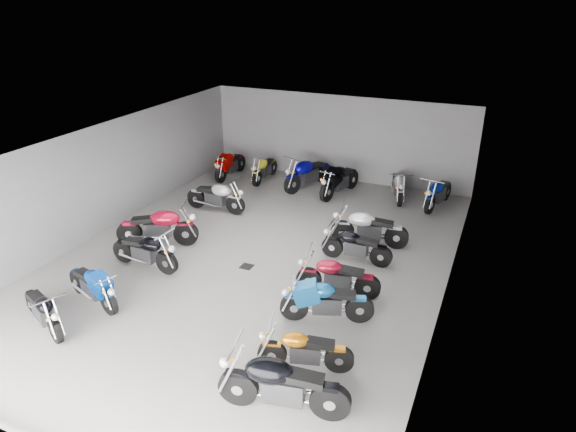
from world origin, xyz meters
name	(u,v)px	position (x,y,z in m)	size (l,w,h in m)	color
ground	(255,258)	(0.00, 0.00, 0.00)	(14.00, 14.00, 0.00)	gray
wall_back	(338,138)	(0.00, 7.00, 1.60)	(10.00, 0.10, 3.20)	slate
wall_left	(103,178)	(-5.00, 0.00, 1.60)	(0.10, 14.00, 3.20)	slate
wall_right	(452,239)	(5.00, 0.00, 1.60)	(0.10, 14.00, 3.20)	slate
ceiling	(252,144)	(0.00, 0.00, 3.22)	(10.00, 14.00, 0.04)	black
drain_grate	(247,266)	(0.00, -0.50, 0.01)	(0.32, 0.32, 0.01)	black
motorcycle_left_a	(43,310)	(-2.74, -4.61, 0.46)	(1.81, 0.89, 0.84)	black
motorcycle_left_b	(93,286)	(-2.46, -3.43, 0.47)	(1.91, 0.74, 0.87)	black
motorcycle_left_c	(145,251)	(-2.39, -1.59, 0.50)	(2.08, 0.43, 0.91)	black
motorcycle_left_d	(158,227)	(-2.89, -0.35, 0.56)	(2.21, 1.04, 1.03)	black
motorcycle_left_f	(216,196)	(-2.64, 2.42, 0.51)	(2.13, 0.41, 0.94)	black
motorcycle_right_a	(281,385)	(2.92, -4.73, 0.56)	(2.33, 0.66, 1.03)	black
motorcycle_right_b	(304,350)	(2.87, -3.58, 0.45)	(1.83, 0.65, 0.82)	black
motorcycle_right_c	(326,301)	(2.72, -1.92, 0.50)	(1.99, 0.85, 0.91)	black
motorcycle_right_d	(337,277)	(2.61, -0.82, 0.49)	(2.04, 0.52, 0.90)	black
motorcycle_right_e	(356,246)	(2.54, 0.94, 0.47)	(1.95, 0.37, 0.86)	black
motorcycle_right_f	(369,228)	(2.60, 2.01, 0.53)	(2.20, 0.57, 0.97)	black
motorcycle_back_a	(230,164)	(-3.87, 5.53, 0.51)	(0.42, 2.11, 0.93)	black
motorcycle_back_b	(264,168)	(-2.47, 5.69, 0.48)	(0.39, 1.99, 0.88)	black
motorcycle_back_c	(308,173)	(-0.64, 5.57, 0.58)	(1.06, 2.28, 1.06)	black
motorcycle_back_d	(339,180)	(0.61, 5.38, 0.56)	(0.74, 2.29, 1.02)	black
motorcycle_back_e	(398,185)	(2.60, 5.86, 0.49)	(0.77, 1.99, 0.90)	black
motorcycle_back_f	(438,193)	(3.99, 5.66, 0.50)	(0.61, 2.08, 0.92)	black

